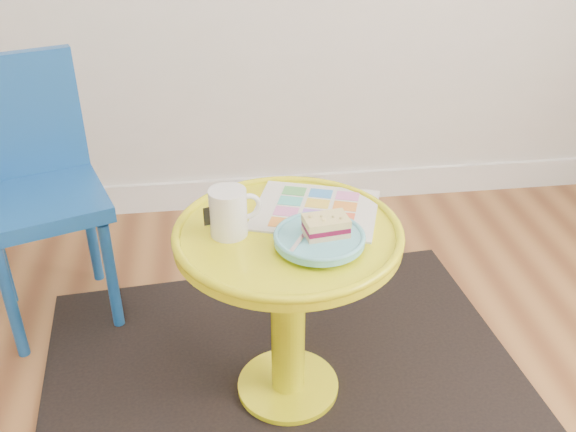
{
  "coord_description": "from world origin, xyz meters",
  "views": [
    {
      "loc": [
        0.18,
        -0.29,
        1.28
      ],
      "look_at": [
        0.35,
        0.96,
        0.54
      ],
      "focal_mm": 40.0,
      "sensor_mm": 36.0,
      "label": 1
    }
  ],
  "objects": [
    {
      "name": "newspaper",
      "position": [
        0.43,
        1.04,
        0.51
      ],
      "size": [
        0.36,
        0.33,
        0.01
      ],
      "primitive_type": "cube",
      "rotation": [
        0.0,
        0.0,
        -0.33
      ],
      "color": "silver",
      "rests_on": "side_table"
    },
    {
      "name": "side_table",
      "position": [
        0.35,
        0.96,
        0.36
      ],
      "size": [
        0.53,
        0.53,
        0.5
      ],
      "color": "yellow",
      "rests_on": "ground"
    },
    {
      "name": "plate",
      "position": [
        0.41,
        0.88,
        0.52
      ],
      "size": [
        0.2,
        0.2,
        0.02
      ],
      "color": "#63BFD2",
      "rests_on": "newspaper"
    },
    {
      "name": "cake_slice",
      "position": [
        0.43,
        0.89,
        0.55
      ],
      "size": [
        0.1,
        0.08,
        0.04
      ],
      "rotation": [
        0.0,
        0.0,
        0.13
      ],
      "color": "#D3BC8C",
      "rests_on": "plate"
    },
    {
      "name": "fork",
      "position": [
        0.38,
        0.89,
        0.53
      ],
      "size": [
        0.09,
        0.13,
        0.0
      ],
      "rotation": [
        0.0,
        0.0,
        -0.53
      ],
      "color": "silver",
      "rests_on": "plate"
    },
    {
      "name": "rug",
      "position": [
        0.35,
        0.96,
        0.0
      ],
      "size": [
        1.38,
        1.2,
        0.01
      ],
      "primitive_type": "cube",
      "rotation": [
        0.0,
        0.0,
        0.08
      ],
      "color": "black",
      "rests_on": "ground"
    },
    {
      "name": "chair",
      "position": [
        -0.32,
        1.43,
        0.45
      ],
      "size": [
        0.44,
        0.44,
        0.78
      ],
      "rotation": [
        0.0,
        0.0,
        0.33
      ],
      "color": "#174E97",
      "rests_on": "ground"
    },
    {
      "name": "mug",
      "position": [
        0.22,
        0.96,
        0.56
      ],
      "size": [
        0.12,
        0.09,
        0.11
      ],
      "rotation": [
        0.0,
        0.0,
        0.24
      ],
      "color": "silver",
      "rests_on": "side_table"
    }
  ]
}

